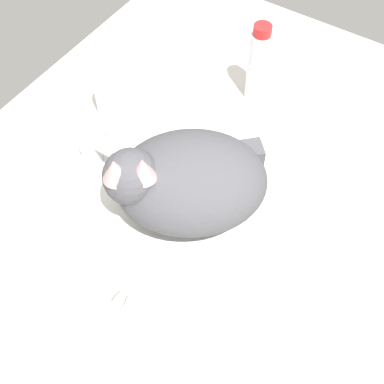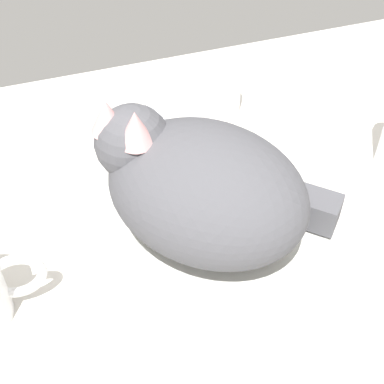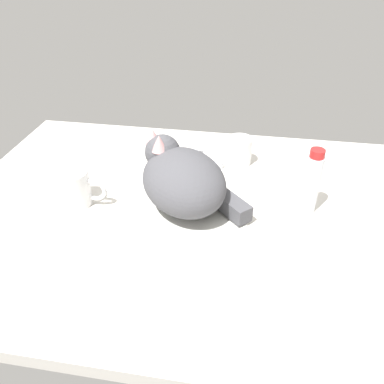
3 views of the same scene
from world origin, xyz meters
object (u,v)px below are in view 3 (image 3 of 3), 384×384
(coffee_mug, at_px, (74,188))
(rinse_cup, at_px, (239,151))
(faucet, at_px, (197,159))
(toothpaste_bottle, at_px, (311,183))
(cat, at_px, (183,178))

(coffee_mug, distance_m, rinse_cup, 0.44)
(faucet, relative_size, toothpaste_bottle, 0.91)
(faucet, xyz_separation_m, toothpaste_bottle, (0.28, -0.15, 0.05))
(coffee_mug, bearing_deg, toothpaste_bottle, 6.62)
(faucet, distance_m, cat, 0.19)
(coffee_mug, relative_size, toothpaste_bottle, 0.78)
(coffee_mug, bearing_deg, faucet, 39.42)
(cat, distance_m, toothpaste_bottle, 0.29)
(coffee_mug, xyz_separation_m, toothpaste_bottle, (0.53, 0.06, 0.03))
(coffee_mug, bearing_deg, cat, 6.58)
(cat, xyz_separation_m, rinse_cup, (0.11, 0.23, -0.04))
(faucet, bearing_deg, coffee_mug, -140.58)
(cat, relative_size, toothpaste_bottle, 1.88)
(toothpaste_bottle, bearing_deg, faucet, 152.16)
(faucet, distance_m, rinse_cup, 0.12)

